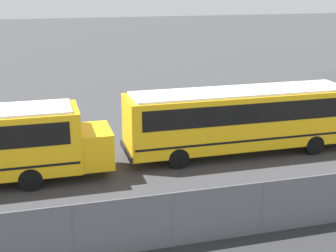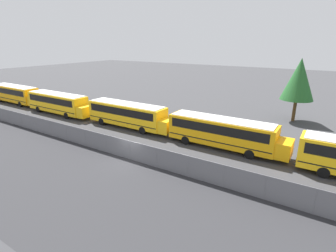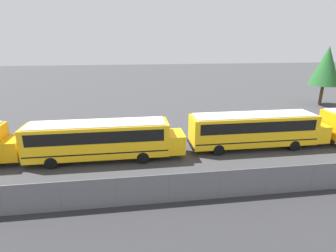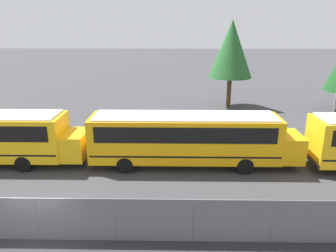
% 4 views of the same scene
% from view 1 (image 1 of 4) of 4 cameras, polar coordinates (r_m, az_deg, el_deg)
% --- Properties ---
extents(school_bus_3, '(12.46, 2.56, 3.14)m').
position_cam_1_polar(school_bus_3, '(22.72, 9.43, 1.24)').
color(school_bus_3, yellow).
rests_on(school_bus_3, ground_plane).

